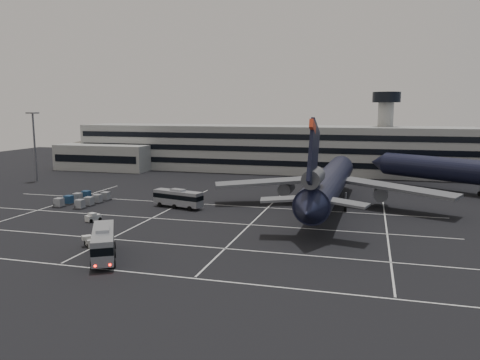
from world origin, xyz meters
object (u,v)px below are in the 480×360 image
object	(u,v)px
bus_near	(103,241)
uld_cluster	(83,199)
trijet_main	(330,182)
bus_far	(178,198)
tug_a	(93,217)

from	to	relation	value
bus_near	uld_cluster	distance (m)	38.07
trijet_main	uld_cluster	bearing A→B (deg)	-169.04
bus_far	tug_a	bearing A→B (deg)	160.49
tug_a	bus_far	bearing A→B (deg)	78.18
bus_near	uld_cluster	world-z (taller)	bus_near
bus_near	uld_cluster	bearing A→B (deg)	97.44
trijet_main	uld_cluster	world-z (taller)	trijet_main
bus_far	uld_cluster	bearing A→B (deg)	109.08
tug_a	uld_cluster	size ratio (longest dim) A/B	0.25
trijet_main	bus_far	bearing A→B (deg)	-165.49
trijet_main	bus_near	xyz separation A→B (m)	(-25.67, -38.14, -3.01)
bus_near	bus_far	size ratio (longest dim) A/B	1.05
bus_far	uld_cluster	size ratio (longest dim) A/B	0.97
bus_near	uld_cluster	size ratio (longest dim) A/B	1.02
trijet_main	bus_far	distance (m)	29.56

